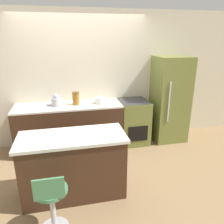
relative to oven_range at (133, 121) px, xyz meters
name	(u,v)px	position (x,y,z in m)	size (l,w,h in m)	color
ground_plane	(88,154)	(-0.99, -0.33, -0.44)	(14.00, 14.00, 0.00)	#8E704C
wall_back	(82,79)	(-0.99, 0.34, 0.86)	(8.00, 0.06, 2.60)	beige
back_counter	(70,127)	(-1.29, 0.00, 0.00)	(1.99, 0.62, 0.89)	#422819
kitchen_island	(74,165)	(-1.29, -1.37, 0.00)	(1.40, 0.61, 0.88)	#422819
oven_range	(133,121)	(0.00, 0.00, 0.00)	(0.57, 0.63, 0.89)	olive
refrigerator	(170,99)	(0.77, 0.00, 0.43)	(0.66, 0.65, 1.74)	olive
stool_chair	(52,203)	(-1.56, -1.98, -0.05)	(0.36, 0.36, 0.80)	#B7B7BC
kettle	(56,101)	(-1.50, 0.01, 0.54)	(0.19, 0.19, 0.22)	silver
mixing_bowl	(100,100)	(-0.68, 0.01, 0.50)	(0.20, 0.20, 0.10)	white
canister_jar	(76,98)	(-1.14, 0.01, 0.56)	(0.13, 0.13, 0.23)	#9E6623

